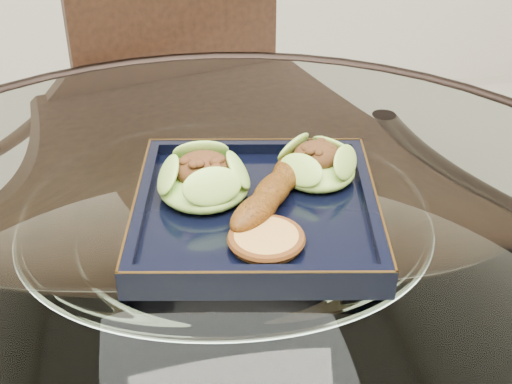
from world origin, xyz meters
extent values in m
cylinder|color=white|center=(0.00, 0.00, 0.76)|extent=(1.10, 1.10, 0.01)
torus|color=black|center=(0.00, 0.00, 0.76)|extent=(1.13, 1.13, 0.02)
cylinder|color=black|center=(0.28, 0.28, 0.38)|extent=(0.04, 0.04, 0.75)
cylinder|color=black|center=(-0.28, 0.28, 0.38)|extent=(0.04, 0.04, 0.75)
cube|color=#331C11|center=(0.05, 0.44, 0.45)|extent=(0.48, 0.48, 0.04)
cube|color=#331C11|center=(0.01, 0.62, 0.71)|extent=(0.38, 0.12, 0.44)
cylinder|color=#331C11|center=(0.26, 0.31, 0.22)|extent=(0.03, 0.03, 0.43)
cylinder|color=#331C11|center=(-0.16, 0.57, 0.22)|extent=(0.03, 0.03, 0.43)
cylinder|color=#331C11|center=(0.18, 0.65, 0.22)|extent=(0.03, 0.03, 0.43)
cube|color=black|center=(0.04, 0.04, 0.77)|extent=(0.32, 0.32, 0.02)
ellipsoid|color=#598C28|center=(-0.01, 0.08, 0.80)|extent=(0.14, 0.14, 0.04)
ellipsoid|color=#64982C|center=(0.12, 0.09, 0.80)|extent=(0.12, 0.12, 0.03)
ellipsoid|color=#69380B|center=(0.06, 0.05, 0.80)|extent=(0.13, 0.16, 0.03)
cylinder|color=#BF8D3F|center=(0.04, -0.03, 0.79)|extent=(0.08, 0.08, 0.01)
camera|label=1|loc=(-0.09, -0.61, 1.22)|focal=50.00mm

